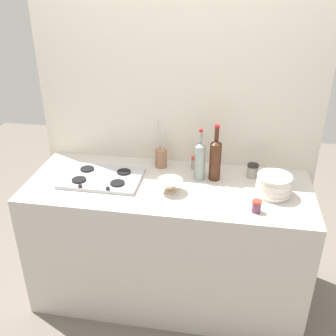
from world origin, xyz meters
name	(u,v)px	position (x,y,z in m)	size (l,w,h in m)	color
ground_plane	(168,291)	(0.00, 0.00, 0.00)	(6.00, 6.00, 0.00)	#6B6056
counter_block	(168,242)	(0.00, 0.00, 0.45)	(1.80, 0.70, 0.90)	beige
backsplash_panel	(177,134)	(0.00, 0.38, 1.09)	(1.90, 0.06, 2.19)	beige
stovetop_hob	(102,178)	(-0.43, -0.01, 0.91)	(0.50, 0.34, 0.04)	#B2B2B7
plate_stack	(274,185)	(0.64, -0.01, 0.97)	(0.21, 0.21, 0.13)	silver
wine_bottle_leftmost	(215,158)	(0.28, 0.13, 1.05)	(0.07, 0.07, 0.37)	#472314
wine_bottle_mid_left	(200,160)	(0.19, 0.12, 1.03)	(0.07, 0.07, 0.34)	gray
mixing_bowl	(170,185)	(0.03, -0.08, 0.94)	(0.16, 0.16, 0.08)	beige
utensil_crock	(161,157)	(-0.09, 0.24, 0.97)	(0.08, 0.08, 0.33)	#996B4C
condiment_jar_front	(253,171)	(0.52, 0.20, 0.95)	(0.07, 0.07, 0.09)	#9E998C
condiment_jar_rear	(195,163)	(0.14, 0.25, 0.94)	(0.05, 0.05, 0.08)	#9E998C
condiment_jar_spare	(257,206)	(0.54, -0.22, 0.94)	(0.05, 0.05, 0.07)	#66384C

